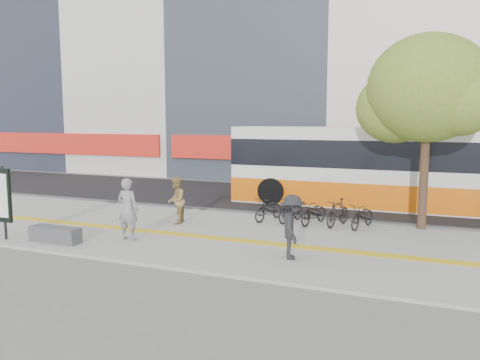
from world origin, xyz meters
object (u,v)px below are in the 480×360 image
at_px(pedestrian_dark, 292,227).
at_px(seated_woman, 128,209).
at_px(street_tree, 427,91).
at_px(pedestrian_tan, 176,200).
at_px(signboard, 3,197).
at_px(bench, 55,234).
at_px(bus, 380,169).

bearing_deg(pedestrian_dark, seated_woman, 69.23).
bearing_deg(seated_woman, street_tree, -149.64).
xyz_separation_m(street_tree, seated_woman, (-7.98, -4.97, -3.51)).
distance_m(street_tree, pedestrian_tan, 8.94).
bearing_deg(pedestrian_tan, seated_woman, -22.36).
relative_size(signboard, pedestrian_tan, 1.37).
distance_m(pedestrian_tan, pedestrian_dark, 5.46).
bearing_deg(pedestrian_dark, signboard, 78.63).
bearing_deg(street_tree, pedestrian_dark, -120.53).
distance_m(signboard, seated_woman, 3.68).
xyz_separation_m(bench, pedestrian_tan, (1.99, 3.55, 0.58)).
bearing_deg(bench, pedestrian_tan, 60.65).
bearing_deg(seated_woman, signboard, 20.25).
bearing_deg(street_tree, seated_woman, -148.10).
height_order(signboard, street_tree, street_tree).
distance_m(signboard, pedestrian_dark, 8.54).
height_order(signboard, pedestrian_dark, signboard).
distance_m(bench, pedestrian_dark, 6.92).
distance_m(seated_woman, pedestrian_tan, 2.50).
distance_m(bench, street_tree, 12.23).
relative_size(bench, signboard, 0.73).
xyz_separation_m(bus, pedestrian_tan, (-6.05, -6.15, -0.71)).
bearing_deg(pedestrian_dark, pedestrian_tan, 42.02).
height_order(bus, seated_woman, bus).
relative_size(street_tree, pedestrian_dark, 3.82).
height_order(bench, street_tree, street_tree).
bearing_deg(bus, signboard, -133.96).
distance_m(signboard, street_tree, 13.40).
bearing_deg(street_tree, bus, 115.22).
bearing_deg(signboard, seated_woman, 21.79).
bearing_deg(bench, pedestrian_dark, 8.38).
xyz_separation_m(bench, bus, (8.05, 9.70, 1.29)).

